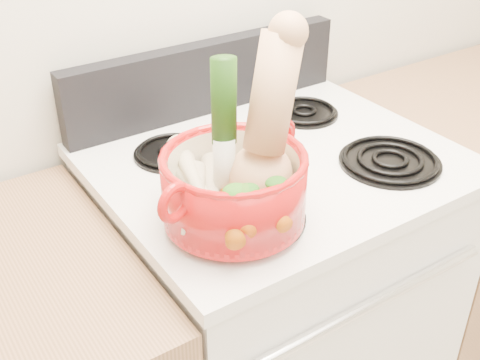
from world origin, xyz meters
TOP-DOWN VIEW (x-y plane):
  - stove_body at (0.00, 1.40)m, footprint 0.76×0.65m
  - cooktop at (0.00, 1.40)m, footprint 0.78×0.67m
  - control_backsplash at (0.00, 1.70)m, footprint 0.76×0.05m
  - oven_handle at (0.00, 1.06)m, footprint 0.60×0.02m
  - burner_front_left at (-0.19, 1.24)m, footprint 0.22×0.22m
  - burner_front_right at (0.19, 1.24)m, footprint 0.22×0.22m
  - burner_back_left at (-0.19, 1.54)m, footprint 0.17×0.17m
  - burner_back_right at (0.19, 1.54)m, footprint 0.17×0.17m
  - dutch_oven at (-0.22, 1.24)m, footprint 0.33×0.33m
  - pot_handle_left at (-0.36, 1.20)m, footprint 0.07×0.04m
  - pot_handle_right at (-0.08, 1.28)m, footprint 0.07×0.04m
  - squash at (-0.17, 1.23)m, footprint 0.24×0.20m
  - leek at (-0.23, 1.26)m, footprint 0.06×0.07m
  - ginger at (-0.21, 1.31)m, footprint 0.09×0.07m
  - parsnip_0 at (-0.26, 1.25)m, footprint 0.15×0.21m
  - parsnip_1 at (-0.30, 1.27)m, footprint 0.14×0.17m
  - parsnip_2 at (-0.27, 1.28)m, footprint 0.06×0.18m
  - parsnip_3 at (-0.29, 1.25)m, footprint 0.11×0.16m
  - parsnip_4 at (-0.27, 1.30)m, footprint 0.10×0.21m
  - parsnip_5 at (-0.27, 1.29)m, footprint 0.09×0.22m
  - carrot_0 at (-0.23, 1.19)m, footprint 0.09×0.15m
  - carrot_1 at (-0.26, 1.19)m, footprint 0.10×0.16m
  - carrot_2 at (-0.20, 1.18)m, footprint 0.05×0.16m
  - carrot_3 at (-0.24, 1.18)m, footprint 0.09×0.13m

SIDE VIEW (x-z plane):
  - stove_body at x=0.00m, z-range 0.00..0.92m
  - oven_handle at x=0.00m, z-range 0.77..0.79m
  - cooktop at x=0.00m, z-range 0.92..0.95m
  - burner_front_left at x=-0.19m, z-range 0.95..0.97m
  - burner_front_right at x=0.19m, z-range 0.95..0.97m
  - burner_back_left at x=-0.19m, z-range 0.95..0.97m
  - burner_back_right at x=0.19m, z-range 0.95..0.97m
  - carrot_0 at x=-0.23m, z-range 0.99..1.03m
  - ginger at x=-0.21m, z-range 0.99..1.04m
  - carrot_1 at x=-0.26m, z-range 1.00..1.04m
  - parsnip_0 at x=-0.26m, z-range 0.99..1.05m
  - parsnip_1 at x=-0.30m, z-range 1.00..1.05m
  - carrot_2 at x=-0.20m, z-range 1.00..1.05m
  - parsnip_2 at x=-0.27m, z-range 1.00..1.05m
  - carrot_3 at x=-0.24m, z-range 1.01..1.05m
  - dutch_oven at x=-0.22m, z-range 0.97..1.10m
  - parsnip_3 at x=-0.29m, z-range 1.01..1.06m
  - control_backsplash at x=0.00m, z-range 0.95..1.13m
  - parsnip_4 at x=-0.27m, z-range 1.01..1.07m
  - parsnip_5 at x=-0.27m, z-range 1.02..1.08m
  - pot_handle_left at x=-0.36m, z-range 1.04..1.11m
  - pot_handle_right at x=-0.08m, z-range 1.04..1.11m
  - leek at x=-0.23m, z-range 0.99..1.28m
  - squash at x=-0.17m, z-range 0.98..1.32m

